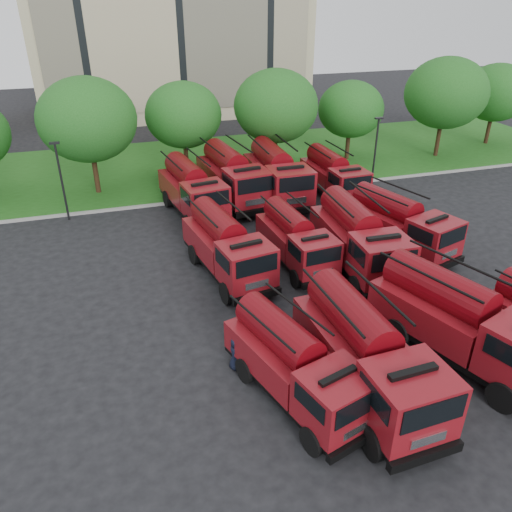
{
  "coord_description": "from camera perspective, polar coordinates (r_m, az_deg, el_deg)",
  "views": [
    {
      "loc": [
        -7.17,
        -14.76,
        13.28
      ],
      "look_at": [
        -0.85,
        5.61,
        1.8
      ],
      "focal_mm": 35.0,
      "sensor_mm": 36.0,
      "label": 1
    }
  ],
  "objects": [
    {
      "name": "fire_truck_4",
      "position": [
        25.6,
        -3.39,
        1.16
      ],
      "size": [
        3.56,
        7.4,
        3.23
      ],
      "rotation": [
        0.0,
        0.0,
        0.16
      ],
      "color": "black",
      "rests_on": "ground"
    },
    {
      "name": "fire_truck_1",
      "position": [
        18.62,
        12.46,
        -10.87
      ],
      "size": [
        3.04,
        7.65,
        3.43
      ],
      "rotation": [
        0.0,
        0.0,
        0.04
      ],
      "color": "black",
      "rests_on": "ground"
    },
    {
      "name": "fire_truck_8",
      "position": [
        33.07,
        -7.31,
        7.55
      ],
      "size": [
        3.62,
        7.69,
        3.36
      ],
      "rotation": [
        0.0,
        0.0,
        0.15
      ],
      "color": "black",
      "rests_on": "ground"
    },
    {
      "name": "fire_truck_5",
      "position": [
        26.72,
        4.53,
        1.94
      ],
      "size": [
        2.72,
        6.5,
        2.89
      ],
      "rotation": [
        0.0,
        0.0,
        0.08
      ],
      "color": "black",
      "rests_on": "ground"
    },
    {
      "name": "fire_truck_9",
      "position": [
        34.89,
        -2.72,
        9.09
      ],
      "size": [
        3.67,
        8.22,
        3.62
      ],
      "rotation": [
        0.0,
        0.0,
        0.12
      ],
      "color": "black",
      "rests_on": "ground"
    },
    {
      "name": "firefighter_5",
      "position": [
        31.81,
        21.01,
        1.62
      ],
      "size": [
        1.45,
        0.63,
        1.56
      ],
      "primitive_type": "imported",
      "rotation": [
        0.0,
        0.0,
        3.14
      ],
      "color": "black",
      "rests_on": "ground"
    },
    {
      "name": "firefighter_1",
      "position": [
        19.38,
        19.07,
        -16.95
      ],
      "size": [
        0.84,
        0.49,
        1.68
      ],
      "primitive_type": "imported",
      "rotation": [
        0.0,
        0.0,
        0.06
      ],
      "color": "maroon",
      "rests_on": "ground"
    },
    {
      "name": "curb",
      "position": [
        35.95,
        -4.54,
        6.64
      ],
      "size": [
        70.0,
        0.3,
        0.14
      ],
      "primitive_type": "cube",
      "color": "gray",
      "rests_on": "ground"
    },
    {
      "name": "tree_3",
      "position": [
        40.18,
        -8.3,
        15.65
      ],
      "size": [
        5.88,
        5.88,
        7.19
      ],
      "color": "#382314",
      "rests_on": "ground"
    },
    {
      "name": "lamp_post_0",
      "position": [
        33.72,
        -21.4,
        8.4
      ],
      "size": [
        0.6,
        0.25,
        5.11
      ],
      "color": "black",
      "rests_on": "ground"
    },
    {
      "name": "fire_truck_2",
      "position": [
        21.35,
        22.36,
        -6.83
      ],
      "size": [
        4.96,
        8.07,
        3.48
      ],
      "rotation": [
        0.0,
        0.0,
        0.33
      ],
      "color": "black",
      "rests_on": "ground"
    },
    {
      "name": "fire_truck_7",
      "position": [
        29.19,
        16.07,
        3.54
      ],
      "size": [
        4.32,
        7.38,
        3.18
      ],
      "rotation": [
        0.0,
        0.0,
        0.3
      ],
      "color": "black",
      "rests_on": "ground"
    },
    {
      "name": "tree_5",
      "position": [
        44.16,
        10.78,
        16.15
      ],
      "size": [
        5.46,
        5.46,
        6.68
      ],
      "color": "#382314",
      "rests_on": "ground"
    },
    {
      "name": "tree_4",
      "position": [
        40.33,
        2.29,
        16.74
      ],
      "size": [
        6.55,
        6.55,
        8.01
      ],
      "color": "#382314",
      "rests_on": "ground"
    },
    {
      "name": "lamp_post_1",
      "position": [
        38.68,
        13.51,
        11.95
      ],
      "size": [
        0.6,
        0.25,
        5.11
      ],
      "color": "black",
      "rests_on": "ground"
    },
    {
      "name": "tree_2",
      "position": [
        37.12,
        -18.72,
        14.54
      ],
      "size": [
        6.72,
        6.72,
        8.22
      ],
      "color": "#382314",
      "rests_on": "ground"
    },
    {
      "name": "tree_7",
      "position": [
        53.01,
        25.78,
        16.47
      ],
      "size": [
        6.05,
        6.05,
        7.39
      ],
      "color": "#382314",
      "rests_on": "ground"
    },
    {
      "name": "fire_truck_6",
      "position": [
        26.6,
        11.55,
        1.99
      ],
      "size": [
        3.05,
        7.72,
        3.47
      ],
      "rotation": [
        0.0,
        0.0,
        -0.04
      ],
      "color": "black",
      "rests_on": "ground"
    },
    {
      "name": "ground",
      "position": [
        21.11,
        6.86,
        -10.94
      ],
      "size": [
        140.0,
        140.0,
        0.0
      ],
      "primitive_type": "plane",
      "color": "black",
      "rests_on": "ground"
    },
    {
      "name": "fire_truck_0",
      "position": [
        18.19,
        4.46,
        -12.2
      ],
      "size": [
        3.96,
        6.87,
        2.97
      ],
      "rotation": [
        0.0,
        0.0,
        0.28
      ],
      "color": "black",
      "rests_on": "ground"
    },
    {
      "name": "tree_6",
      "position": [
        46.96,
        20.9,
        17.0
      ],
      "size": [
        6.89,
        6.89,
        8.42
      ],
      "color": "#382314",
      "rests_on": "ground"
    },
    {
      "name": "fire_truck_10",
      "position": [
        35.26,
        2.39,
        9.32
      ],
      "size": [
        3.01,
        8.03,
        3.64
      ],
      "rotation": [
        0.0,
        0.0,
        -0.01
      ],
      "color": "black",
      "rests_on": "ground"
    },
    {
      "name": "lawn",
      "position": [
        43.44,
        -7.02,
        10.36
      ],
      "size": [
        70.0,
        16.0,
        0.12
      ],
      "primitive_type": "cube",
      "color": "#1D4D14",
      "rests_on": "ground"
    },
    {
      "name": "fire_truck_11",
      "position": [
        36.28,
        8.82,
        9.11
      ],
      "size": [
        2.72,
        6.91,
        3.1
      ],
      "rotation": [
        0.0,
        0.0,
        0.04
      ],
      "color": "black",
      "rests_on": "ground"
    },
    {
      "name": "firefighter_4",
      "position": [
        20.25,
        -2.28,
        -12.72
      ],
      "size": [
        0.78,
        0.86,
        1.48
      ],
      "primitive_type": "imported",
      "rotation": [
        0.0,
        0.0,
        2.12
      ],
      "color": "black",
      "rests_on": "ground"
    }
  ]
}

